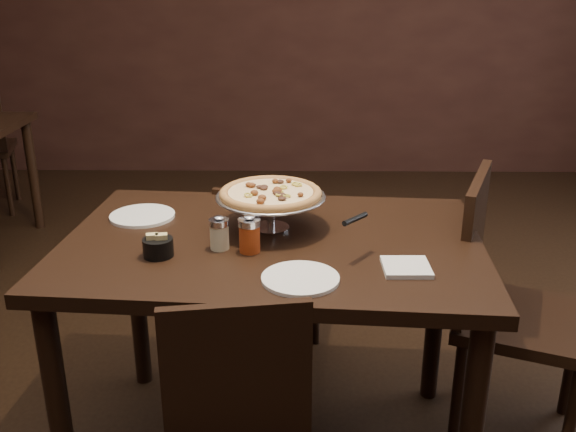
{
  "coord_description": "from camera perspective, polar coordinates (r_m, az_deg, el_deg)",
  "views": [
    {
      "loc": [
        0.13,
        -1.96,
        1.63
      ],
      "look_at": [
        0.11,
        -0.0,
        0.9
      ],
      "focal_mm": 40.0,
      "sensor_mm": 36.0,
      "label": 1
    }
  ],
  "objects": [
    {
      "name": "pizza_stand",
      "position": [
        2.11,
        -1.56,
        1.98
      ],
      "size": [
        0.36,
        0.36,
        0.15
      ],
      "color": "silver",
      "rests_on": "dining_table"
    },
    {
      "name": "napkin_stack",
      "position": [
        1.88,
        10.46,
        -4.5
      ],
      "size": [
        0.14,
        0.14,
        0.01
      ],
      "primitive_type": "cube",
      "rotation": [
        0.0,
        0.0,
        0.01
      ],
      "color": "silver",
      "rests_on": "dining_table"
    },
    {
      "name": "room",
      "position": [
        2.0,
        -1.31,
        14.03
      ],
      "size": [
        6.04,
        7.04,
        2.84
      ],
      "color": "black",
      "rests_on": "ground"
    },
    {
      "name": "parmesan_shaker",
      "position": [
        1.98,
        -6.12,
        -1.52
      ],
      "size": [
        0.06,
        0.06,
        0.11
      ],
      "color": "beige",
      "rests_on": "dining_table"
    },
    {
      "name": "plate_left",
      "position": [
        2.3,
        -12.82,
        0.02
      ],
      "size": [
        0.23,
        0.23,
        0.01
      ],
      "primitive_type": "cylinder",
      "color": "white",
      "rests_on": "dining_table"
    },
    {
      "name": "plate_near",
      "position": [
        1.79,
        1.1,
        -5.58
      ],
      "size": [
        0.22,
        0.22,
        0.01
      ],
      "primitive_type": "cylinder",
      "color": "white",
      "rests_on": "dining_table"
    },
    {
      "name": "packet_caddy",
      "position": [
        1.97,
        -11.49,
        -2.68
      ],
      "size": [
        0.09,
        0.09,
        0.07
      ],
      "rotation": [
        0.0,
        0.0,
        0.21
      ],
      "color": "black",
      "rests_on": "dining_table"
    },
    {
      "name": "dining_table",
      "position": [
        2.11,
        -1.38,
        -4.8
      ],
      "size": [
        1.4,
        0.99,
        0.84
      ],
      "rotation": [
        0.0,
        0.0,
        -0.07
      ],
      "color": "black",
      "rests_on": "ground"
    },
    {
      "name": "chair_side",
      "position": [
        2.44,
        18.66,
        -7.09
      ],
      "size": [
        0.6,
        0.6,
        0.99
      ],
      "rotation": [
        0.0,
        0.0,
        1.19
      ],
      "color": "black",
      "rests_on": "ground"
    },
    {
      "name": "pepper_flake_shaker",
      "position": [
        1.95,
        -3.44,
        -1.64
      ],
      "size": [
        0.07,
        0.07,
        0.12
      ],
      "color": "maroon",
      "rests_on": "dining_table"
    },
    {
      "name": "chair_far",
      "position": [
        2.7,
        -1.57,
        -4.91
      ],
      "size": [
        0.47,
        0.47,
        0.86
      ],
      "rotation": [
        0.0,
        0.0,
        2.95
      ],
      "color": "black",
      "rests_on": "ground"
    },
    {
      "name": "serving_spatula",
      "position": [
        1.9,
        5.98,
        -0.32
      ],
      "size": [
        0.15,
        0.15,
        0.02
      ],
      "rotation": [
        0.0,
        0.0,
        -0.67
      ],
      "color": "silver",
      "rests_on": "pizza_stand"
    }
  ]
}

